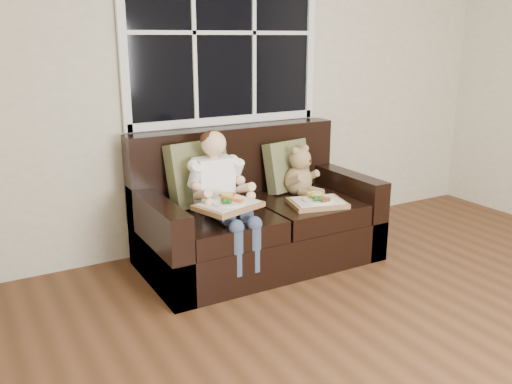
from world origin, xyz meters
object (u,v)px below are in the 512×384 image
teddy_bear (300,174)px  tray_left (228,204)px  loveseat (255,220)px  child (220,186)px  tray_right (317,202)px

teddy_bear → tray_left: 0.84m
teddy_bear → loveseat: bearing=164.7°
child → tray_right: child is taller
loveseat → tray_left: (-0.37, -0.31, 0.26)m
loveseat → teddy_bear: size_ratio=4.32×
loveseat → child: bearing=-160.5°
teddy_bear → tray_right: (-0.05, -0.31, -0.13)m
child → tray_left: 0.21m
loveseat → tray_left: size_ratio=3.66×
child → tray_right: (0.69, -0.18, -0.17)m
child → teddy_bear: child is taller
loveseat → tray_left: 0.55m
tray_left → loveseat: bearing=22.6°
teddy_bear → tray_left: (-0.78, -0.32, -0.03)m
loveseat → child: size_ratio=1.97×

